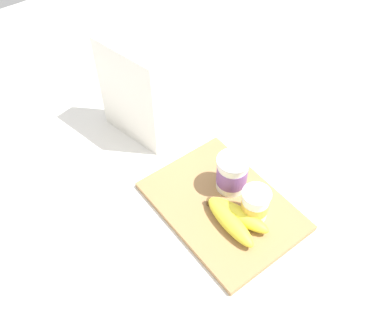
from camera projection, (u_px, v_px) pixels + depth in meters
name	position (u px, v px, depth m)	size (l,w,h in m)	color
ground_plane	(222.00, 208.00, 1.00)	(2.40, 2.40, 0.00)	silver
cutting_board	(222.00, 206.00, 0.99)	(0.35, 0.26, 0.01)	#A37A4C
cereal_box	(133.00, 94.00, 1.06)	(0.20, 0.06, 0.27)	white
yogurt_cup_front	(232.00, 174.00, 0.99)	(0.08, 0.08, 0.09)	white
yogurt_cup_back	(255.00, 204.00, 0.94)	(0.06, 0.06, 0.08)	white
banana_bunch	(234.00, 219.00, 0.94)	(0.16, 0.09, 0.04)	yellow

